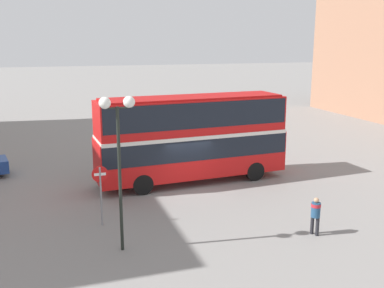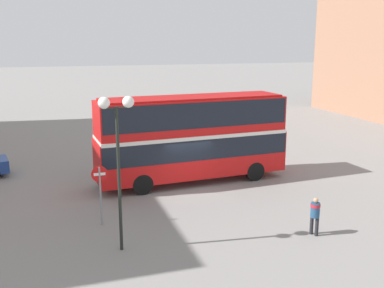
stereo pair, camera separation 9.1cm
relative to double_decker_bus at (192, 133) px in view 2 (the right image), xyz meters
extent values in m
plane|color=gray|center=(-0.58, -1.14, -2.70)|extent=(240.00, 240.00, 0.00)
cube|color=red|center=(0.00, 0.00, -1.15)|extent=(10.46, 3.10, 2.21)
cube|color=red|center=(0.00, 0.00, 0.93)|extent=(10.30, 3.02, 1.95)
cube|color=black|center=(0.00, 0.00, -0.65)|extent=(10.36, 3.12, 1.09)
cube|color=black|center=(0.00, 0.00, 1.16)|extent=(10.15, 3.04, 1.33)
cube|color=silver|center=(0.00, 0.00, -0.02)|extent=(10.36, 3.12, 0.20)
cube|color=#A91111|center=(0.00, 0.00, 1.96)|extent=(9.82, 2.81, 0.10)
cylinder|color=black|center=(3.23, 1.30, -2.17)|extent=(1.08, 0.36, 1.06)
cylinder|color=black|center=(3.36, -0.90, -2.17)|extent=(1.08, 0.36, 1.06)
cylinder|color=black|center=(-3.16, 0.91, -2.17)|extent=(1.08, 0.36, 1.06)
cylinder|color=black|center=(-3.03, -1.29, -2.17)|extent=(1.08, 0.36, 1.06)
cylinder|color=#232328|center=(2.58, -8.25, -2.33)|extent=(0.14, 0.14, 0.75)
cylinder|color=#232328|center=(2.47, -8.04, -2.33)|extent=(0.14, 0.14, 0.75)
cylinder|color=navy|center=(2.52, -8.14, -1.65)|extent=(0.48, 0.48, 0.60)
cylinder|color=#B2232D|center=(2.52, -8.14, -1.46)|extent=(0.51, 0.51, 0.13)
sphere|color=tan|center=(2.52, -8.14, -1.25)|extent=(0.20, 0.20, 0.20)
cube|color=silver|center=(1.54, 13.79, -2.03)|extent=(4.80, 2.53, 0.83)
cube|color=black|center=(1.36, 13.76, -1.37)|extent=(2.62, 1.96, 0.48)
cylinder|color=black|center=(2.79, 14.81, -2.39)|extent=(0.65, 0.33, 0.62)
cylinder|color=black|center=(3.07, 13.29, -2.39)|extent=(0.65, 0.33, 0.62)
cylinder|color=black|center=(0.01, 14.29, -2.39)|extent=(0.65, 0.33, 0.62)
cylinder|color=black|center=(0.29, 12.77, -2.39)|extent=(0.65, 0.33, 0.62)
cylinder|color=black|center=(-5.01, -7.10, -0.02)|extent=(0.12, 0.12, 5.37)
cylinder|color=black|center=(-5.01, -7.10, 2.61)|extent=(0.84, 0.06, 0.06)
sphere|color=white|center=(-5.43, -7.10, 2.81)|extent=(0.42, 0.42, 0.42)
sphere|color=white|center=(-4.59, -7.10, 2.81)|extent=(0.42, 0.42, 0.42)
cylinder|color=gray|center=(-5.45, -4.55, -1.44)|extent=(0.08, 0.08, 2.54)
cylinder|color=red|center=(-5.45, -4.55, -0.47)|extent=(0.68, 0.03, 0.68)
cube|color=white|center=(-5.45, -4.55, -0.47)|extent=(0.48, 0.04, 0.12)
camera|label=1|loc=(-7.28, -22.54, 4.89)|focal=42.00mm
camera|label=2|loc=(-7.19, -22.57, 4.89)|focal=42.00mm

